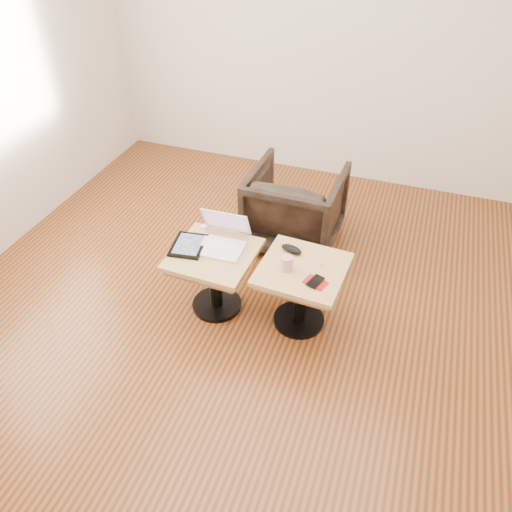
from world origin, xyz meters
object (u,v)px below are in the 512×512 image
(side_table_right, at_px, (302,282))
(laptop, at_px, (221,239))
(side_table_left, at_px, (214,267))
(striped_cup, at_px, (287,263))
(armchair, at_px, (295,207))

(side_table_right, xyz_separation_m, laptop, (-0.58, 0.05, 0.16))
(side_table_left, xyz_separation_m, laptop, (0.01, 0.10, 0.16))
(side_table_right, bearing_deg, striped_cup, -147.79)
(side_table_right, relative_size, armchair, 0.79)
(armchair, bearing_deg, laptop, 72.59)
(side_table_left, bearing_deg, laptop, 83.63)
(striped_cup, height_order, armchair, armchair)
(armchair, bearing_deg, side_table_left, 73.61)
(laptop, xyz_separation_m, armchair, (0.28, 0.83, -0.20))
(side_table_right, bearing_deg, armchair, 111.77)
(side_table_right, height_order, striped_cup, striped_cup)
(side_table_left, xyz_separation_m, side_table_right, (0.59, 0.05, 0.00))
(side_table_right, relative_size, striped_cup, 5.86)
(laptop, height_order, striped_cup, laptop)
(side_table_left, height_order, laptop, laptop)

